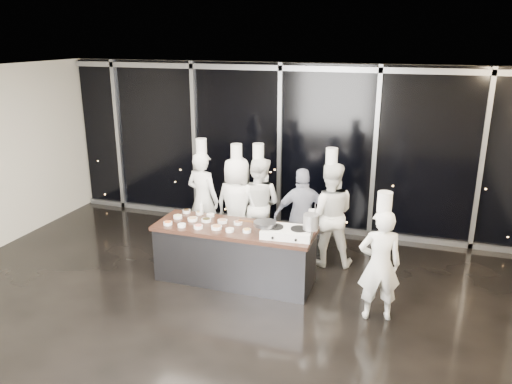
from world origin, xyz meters
TOP-DOWN VIEW (x-y plane):
  - ground at (0.00, 0.00)m, footprint 9.00×9.00m
  - room_shell at (0.18, 0.00)m, footprint 9.02×7.02m
  - window_wall at (0.00, 3.43)m, footprint 8.90×0.11m
  - demo_counter at (0.00, 0.90)m, footprint 2.46×0.86m
  - stove at (0.85, 0.79)m, footprint 0.75×0.51m
  - frying_pan at (0.52, 0.76)m, footprint 0.59×0.36m
  - stock_pot at (1.19, 0.83)m, footprint 0.24×0.24m
  - prep_bowls at (-0.49, 0.90)m, footprint 1.39×0.72m
  - squeeze_bottle at (-0.70, 1.24)m, footprint 0.06×0.06m
  - chef_far_left at (-1.02, 2.01)m, footprint 0.72×0.55m
  - chef_left at (-0.35, 1.95)m, footprint 0.92×0.68m
  - chef_center at (-0.02, 2.12)m, footprint 0.87×0.70m
  - guest at (0.83, 1.89)m, footprint 1.03×0.71m
  - chef_right at (1.26, 1.96)m, footprint 0.97×0.82m
  - chef_side at (2.20, 0.50)m, footprint 0.65×0.51m

SIDE VIEW (x-z plane):
  - ground at x=0.00m, z-range 0.00..0.00m
  - demo_counter at x=0.00m, z-range 0.00..0.90m
  - chef_side at x=2.20m, z-range -0.09..1.70m
  - guest at x=0.83m, z-range 0.00..1.63m
  - chef_center at x=-0.02m, z-range -0.11..1.83m
  - chef_left at x=-0.35m, z-range -0.10..1.84m
  - chef_right at x=1.26m, z-range -0.11..1.88m
  - chef_far_left at x=-1.02m, z-range -0.10..1.88m
  - prep_bowls at x=-0.49m, z-range 0.90..0.95m
  - stove at x=0.85m, z-range 0.89..1.03m
  - squeeze_bottle at x=-0.70m, z-range 0.89..1.12m
  - frying_pan at x=0.52m, z-range 1.04..1.10m
  - stock_pot at x=1.19m, z-range 1.04..1.26m
  - window_wall at x=0.00m, z-range 0.00..3.20m
  - room_shell at x=0.18m, z-range 0.64..3.85m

